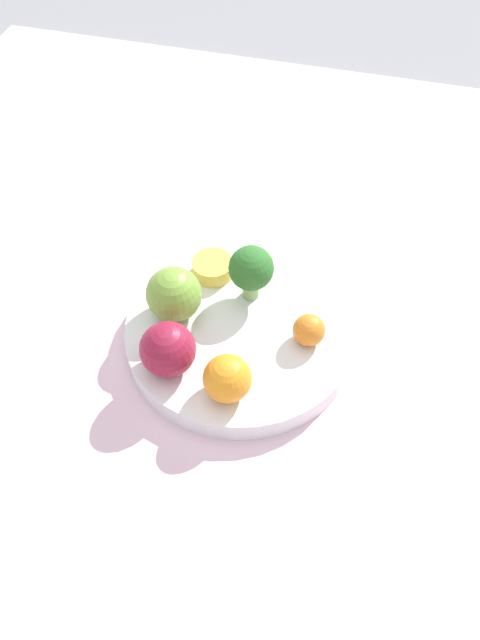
% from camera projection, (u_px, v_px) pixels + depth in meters
% --- Properties ---
extents(ground_plane, '(6.00, 6.00, 0.00)m').
position_uv_depth(ground_plane, '(240.00, 351.00, 0.71)').
color(ground_plane, gray).
extents(table_surface, '(1.20, 1.20, 0.02)m').
position_uv_depth(table_surface, '(240.00, 346.00, 0.70)').
color(table_surface, silver).
rests_on(table_surface, ground_plane).
extents(bowl, '(0.25, 0.25, 0.03)m').
position_uv_depth(bowl, '(240.00, 333.00, 0.68)').
color(bowl, white).
rests_on(bowl, table_surface).
extents(broccoli, '(0.05, 0.05, 0.07)m').
position_uv_depth(broccoli, '(252.00, 270.00, 0.67)').
color(broccoli, '#8CB76B').
rests_on(broccoli, bowl).
extents(apple_red, '(0.06, 0.06, 0.06)m').
position_uv_depth(apple_red, '(175.00, 293.00, 0.66)').
color(apple_red, olive).
rests_on(apple_red, bowl).
extents(apple_green, '(0.06, 0.06, 0.06)m').
position_uv_depth(apple_green, '(168.00, 349.00, 0.62)').
color(apple_green, maroon).
rests_on(apple_green, bowl).
extents(orange_front, '(0.03, 0.03, 0.03)m').
position_uv_depth(orange_front, '(308.00, 332.00, 0.64)').
color(orange_front, orange).
rests_on(orange_front, bowl).
extents(orange_back, '(0.05, 0.05, 0.05)m').
position_uv_depth(orange_back, '(227.00, 379.00, 0.60)').
color(orange_back, orange).
rests_on(orange_back, bowl).
extents(small_cup, '(0.05, 0.05, 0.02)m').
position_uv_depth(small_cup, '(213.00, 267.00, 0.71)').
color(small_cup, '#F4CC4C').
rests_on(small_cup, bowl).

